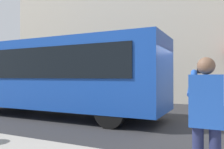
% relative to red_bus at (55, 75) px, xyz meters
% --- Properties ---
extents(ground_plane, '(60.00, 60.00, 0.00)m').
position_rel_red_bus_xyz_m(ground_plane, '(-4.98, -0.08, -1.68)').
color(ground_plane, '#2B2B2D').
extents(building_facade_far, '(28.00, 1.55, 12.00)m').
position_rel_red_bus_xyz_m(building_facade_far, '(-5.00, -6.88, 4.30)').
color(building_facade_far, beige).
rests_on(building_facade_far, ground_plane).
extents(red_bus, '(9.05, 2.54, 3.08)m').
position_rel_red_bus_xyz_m(red_bus, '(0.00, 0.00, 0.00)').
color(red_bus, '#1947AD').
rests_on(red_bus, ground_plane).
extents(pedestrian_photographer, '(0.53, 0.52, 1.70)m').
position_rel_red_bus_xyz_m(pedestrian_photographer, '(-6.00, 4.40, -0.54)').
color(pedestrian_photographer, '#1E2347').
rests_on(pedestrian_photographer, sidewalk_curb).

